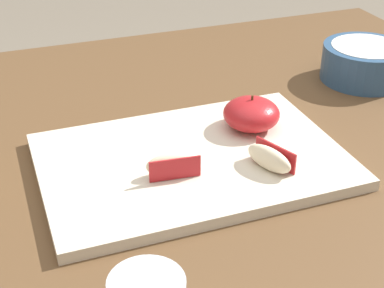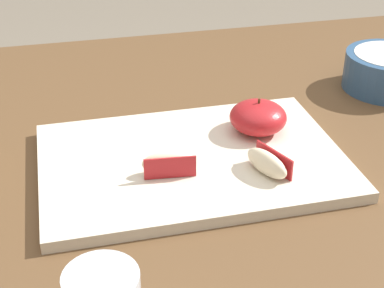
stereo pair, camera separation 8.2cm
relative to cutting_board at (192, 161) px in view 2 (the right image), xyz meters
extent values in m
cube|color=brown|center=(-0.05, 0.06, -0.02)|extent=(1.41, 1.00, 0.03)
cube|color=brown|center=(0.60, 0.49, -0.39)|extent=(0.06, 0.06, 0.71)
cube|color=beige|center=(0.00, 0.00, 0.00)|extent=(0.43, 0.29, 0.02)
ellipsoid|color=#B21E23|center=(0.11, 0.05, 0.03)|extent=(0.09, 0.09, 0.05)
cylinder|color=#4C3319|center=(0.11, 0.05, 0.06)|extent=(0.00, 0.00, 0.01)
ellipsoid|color=beige|center=(0.09, -0.07, 0.02)|extent=(0.05, 0.08, 0.03)
cube|color=#B21E23|center=(0.10, -0.06, 0.02)|extent=(0.03, 0.07, 0.03)
ellipsoid|color=beige|center=(-0.04, -0.03, 0.02)|extent=(0.08, 0.03, 0.03)
cube|color=#B21E23|center=(-0.04, -0.05, 0.02)|extent=(0.07, 0.01, 0.03)
camera|label=1|loc=(-0.25, -0.67, 0.45)|focal=54.85mm
camera|label=2|loc=(-0.17, -0.69, 0.45)|focal=54.85mm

